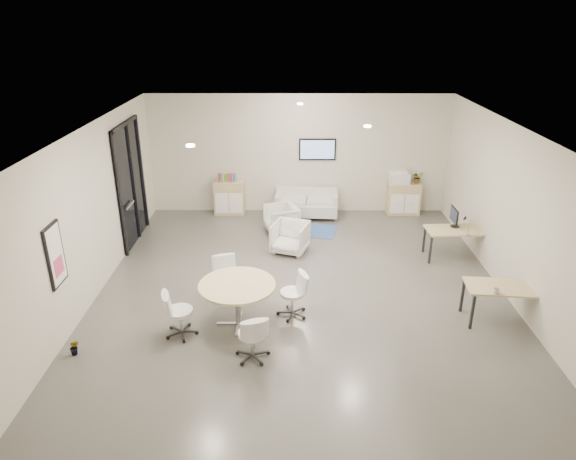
# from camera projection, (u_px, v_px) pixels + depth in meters

# --- Properties ---
(room_shell) EXTENTS (9.60, 10.60, 4.80)m
(room_shell) POSITION_uv_depth(u_px,v_px,m) (302.00, 216.00, 9.61)
(room_shell) COLOR #4D4B46
(room_shell) RESTS_ON ground
(glass_door) EXTENTS (0.09, 1.90, 2.85)m
(glass_door) POSITION_uv_depth(u_px,v_px,m) (131.00, 180.00, 11.97)
(glass_door) COLOR black
(glass_door) RESTS_ON room_shell
(artwork) EXTENTS (0.05, 0.54, 1.04)m
(artwork) POSITION_uv_depth(u_px,v_px,m) (55.00, 255.00, 8.18)
(artwork) COLOR black
(artwork) RESTS_ON room_shell
(wall_tv) EXTENTS (0.98, 0.06, 0.58)m
(wall_tv) POSITION_uv_depth(u_px,v_px,m) (317.00, 149.00, 13.66)
(wall_tv) COLOR black
(wall_tv) RESTS_ON room_shell
(ceiling_spots) EXTENTS (3.14, 4.14, 0.03)m
(ceiling_spots) POSITION_uv_depth(u_px,v_px,m) (292.00, 123.00, 9.76)
(ceiling_spots) COLOR #FFEAC6
(ceiling_spots) RESTS_ON room_shell
(sideboard_left) EXTENTS (0.81, 0.42, 0.92)m
(sideboard_left) POSITION_uv_depth(u_px,v_px,m) (229.00, 198.00, 13.99)
(sideboard_left) COLOR tan
(sideboard_left) RESTS_ON room_shell
(sideboard_right) EXTENTS (0.88, 0.43, 0.88)m
(sideboard_right) POSITION_uv_depth(u_px,v_px,m) (403.00, 199.00, 13.97)
(sideboard_right) COLOR tan
(sideboard_right) RESTS_ON room_shell
(books) EXTENTS (0.47, 0.14, 0.22)m
(books) POSITION_uv_depth(u_px,v_px,m) (227.00, 178.00, 13.77)
(books) COLOR red
(books) RESTS_ON sideboard_left
(printer) EXTENTS (0.52, 0.44, 0.36)m
(printer) POSITION_uv_depth(u_px,v_px,m) (399.00, 177.00, 13.74)
(printer) COLOR white
(printer) RESTS_ON sideboard_right
(loveseat) EXTENTS (1.71, 0.95, 0.62)m
(loveseat) POSITION_uv_depth(u_px,v_px,m) (307.00, 204.00, 13.86)
(loveseat) COLOR silver
(loveseat) RESTS_ON room_shell
(blue_rug) EXTENTS (1.54, 1.20, 0.01)m
(blue_rug) POSITION_uv_depth(u_px,v_px,m) (309.00, 230.00, 13.06)
(blue_rug) COLOR #315B98
(blue_rug) RESTS_ON room_shell
(armchair_left) EXTENTS (0.90, 0.93, 0.77)m
(armchair_left) POSITION_uv_depth(u_px,v_px,m) (281.00, 218.00, 12.80)
(armchair_left) COLOR silver
(armchair_left) RESTS_ON room_shell
(armchair_right) EXTENTS (0.95, 0.92, 0.78)m
(armchair_right) POSITION_uv_depth(u_px,v_px,m) (290.00, 236.00, 11.75)
(armchair_right) COLOR silver
(armchair_right) RESTS_ON room_shell
(desk_rear) EXTENTS (1.37, 0.75, 0.69)m
(desk_rear) POSITION_uv_depth(u_px,v_px,m) (456.00, 232.00, 11.37)
(desk_rear) COLOR tan
(desk_rear) RESTS_ON room_shell
(desk_front) EXTENTS (1.36, 0.76, 0.68)m
(desk_front) POSITION_uv_depth(u_px,v_px,m) (504.00, 290.00, 9.03)
(desk_front) COLOR tan
(desk_front) RESTS_ON room_shell
(monitor) EXTENTS (0.20, 0.50, 0.44)m
(monitor) POSITION_uv_depth(u_px,v_px,m) (454.00, 217.00, 11.38)
(monitor) COLOR black
(monitor) RESTS_ON desk_rear
(round_table) EXTENTS (1.34, 1.34, 0.81)m
(round_table) POSITION_uv_depth(u_px,v_px,m) (237.00, 288.00, 8.84)
(round_table) COLOR tan
(round_table) RESTS_ON room_shell
(meeting_chairs) EXTENTS (2.64, 2.64, 0.82)m
(meeting_chairs) POSITION_uv_depth(u_px,v_px,m) (238.00, 304.00, 8.96)
(meeting_chairs) COLOR white
(meeting_chairs) RESTS_ON room_shell
(plant_cabinet) EXTENTS (0.40, 0.42, 0.25)m
(plant_cabinet) POSITION_uv_depth(u_px,v_px,m) (417.00, 178.00, 13.76)
(plant_cabinet) COLOR #3F7F3F
(plant_cabinet) RESTS_ON sideboard_right
(plant_floor) EXTENTS (0.19, 0.30, 0.13)m
(plant_floor) POSITION_uv_depth(u_px,v_px,m) (75.00, 351.00, 8.29)
(plant_floor) COLOR #3F7F3F
(plant_floor) RESTS_ON room_shell
(cup) EXTENTS (0.13, 0.12, 0.12)m
(cup) POSITION_uv_depth(u_px,v_px,m) (496.00, 290.00, 8.75)
(cup) COLOR white
(cup) RESTS_ON desk_front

